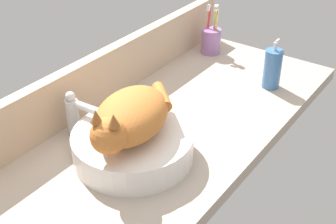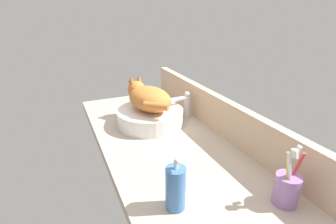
% 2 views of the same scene
% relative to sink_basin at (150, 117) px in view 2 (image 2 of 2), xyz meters
% --- Properties ---
extents(ground_plane, '(1.27, 0.54, 0.04)m').
position_rel_sink_basin_xyz_m(ground_plane, '(0.18, 0.01, -0.06)').
color(ground_plane, '#B2A08E').
extents(backsplash_panel, '(1.27, 0.04, 0.16)m').
position_rel_sink_basin_xyz_m(backsplash_panel, '(0.18, 0.26, 0.04)').
color(backsplash_panel, '#CCAD8C').
rests_on(backsplash_panel, ground_plane).
extents(sink_basin, '(0.32, 0.32, 0.08)m').
position_rel_sink_basin_xyz_m(sink_basin, '(0.00, 0.00, 0.00)').
color(sink_basin, white).
rests_on(sink_basin, ground_plane).
extents(cat, '(0.32, 0.22, 0.14)m').
position_rel_sink_basin_xyz_m(cat, '(-0.01, -0.00, 0.10)').
color(cat, '#CC7533').
rests_on(cat, sink_basin).
extents(faucet, '(0.04, 0.12, 0.14)m').
position_rel_sink_basin_xyz_m(faucet, '(-0.01, 0.19, 0.04)').
color(faucet, silver).
rests_on(faucet, ground_plane).
extents(soap_dispenser, '(0.06, 0.06, 0.16)m').
position_rel_sink_basin_xyz_m(soap_dispenser, '(0.56, -0.13, 0.03)').
color(soap_dispenser, '#3F72B2').
rests_on(soap_dispenser, ground_plane).
extents(toothbrush_cup, '(0.07, 0.07, 0.19)m').
position_rel_sink_basin_xyz_m(toothbrush_cup, '(0.68, 0.17, 0.02)').
color(toothbrush_cup, '#996BA8').
rests_on(toothbrush_cup, ground_plane).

